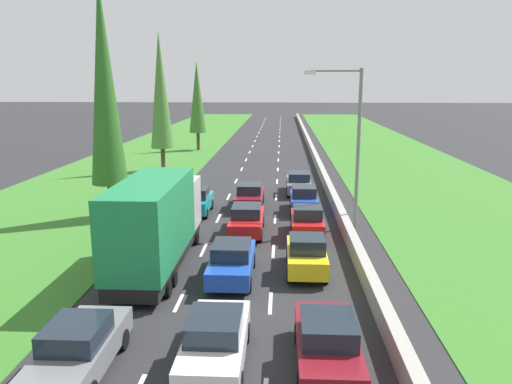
# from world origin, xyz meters

# --- Properties ---
(ground_plane) EXTENTS (300.00, 300.00, 0.00)m
(ground_plane) POSITION_xyz_m (0.00, 60.00, 0.00)
(ground_plane) COLOR #28282B
(ground_plane) RESTS_ON ground
(grass_verge_left) EXTENTS (14.00, 140.00, 0.04)m
(grass_verge_left) POSITION_xyz_m (-12.65, 60.00, 0.02)
(grass_verge_left) COLOR #387528
(grass_verge_left) RESTS_ON ground
(grass_verge_right) EXTENTS (14.00, 140.00, 0.04)m
(grass_verge_right) POSITION_xyz_m (14.35, 60.00, 0.02)
(grass_verge_right) COLOR #387528
(grass_verge_right) RESTS_ON ground
(median_barrier) EXTENTS (0.44, 120.00, 0.85)m
(median_barrier) POSITION_xyz_m (5.70, 60.00, 0.42)
(median_barrier) COLOR #9E9B93
(median_barrier) RESTS_ON ground
(lane_markings) EXTENTS (3.64, 116.00, 0.01)m
(lane_markings) POSITION_xyz_m (0.00, 60.00, 0.01)
(lane_markings) COLOR white
(lane_markings) RESTS_ON ground
(white_sedan_centre_lane) EXTENTS (1.82, 4.50, 1.64)m
(white_sedan_centre_lane) POSITION_xyz_m (0.23, 10.61, 0.81)
(white_sedan_centre_lane) COLOR white
(white_sedan_centre_lane) RESTS_ON ground
(maroon_sedan_right_lane) EXTENTS (1.82, 4.50, 1.64)m
(maroon_sedan_right_lane) POSITION_xyz_m (3.50, 10.62, 0.81)
(maroon_sedan_right_lane) COLOR maroon
(maroon_sedan_right_lane) RESTS_ON ground
(yellow_hatchback_right_lane) EXTENTS (1.74, 3.90, 1.72)m
(yellow_hatchback_right_lane) POSITION_xyz_m (3.25, 18.23, 0.84)
(yellow_hatchback_right_lane) COLOR yellow
(yellow_hatchback_right_lane) RESTS_ON ground
(grey_sedan_left_lane) EXTENTS (1.82, 4.50, 1.64)m
(grey_sedan_left_lane) POSITION_xyz_m (-3.61, 9.96, 0.81)
(grey_sedan_left_lane) COLOR slate
(grey_sedan_left_lane) RESTS_ON ground
(green_box_truck_left_lane) EXTENTS (2.46, 9.40, 4.18)m
(green_box_truck_left_lane) POSITION_xyz_m (-3.40, 18.42, 2.18)
(green_box_truck_left_lane) COLOR black
(green_box_truck_left_lane) RESTS_ON ground
(blue_sedan_centre_lane) EXTENTS (1.82, 4.50, 1.64)m
(blue_sedan_centre_lane) POSITION_xyz_m (0.05, 17.33, 0.81)
(blue_sedan_centre_lane) COLOR #1E47B7
(blue_sedan_centre_lane) RESTS_ON ground
(teal_hatchback_left_lane) EXTENTS (1.74, 3.90, 1.72)m
(teal_hatchback_left_lane) POSITION_xyz_m (-3.28, 28.06, 0.84)
(teal_hatchback_left_lane) COLOR teal
(teal_hatchback_left_lane) RESTS_ON ground
(red_hatchback_right_lane) EXTENTS (1.74, 3.90, 1.72)m
(red_hatchback_right_lane) POSITION_xyz_m (3.54, 23.63, 0.84)
(red_hatchback_right_lane) COLOR red
(red_hatchback_right_lane) RESTS_ON ground
(blue_hatchback_right_lane) EXTENTS (1.74, 3.90, 1.72)m
(blue_hatchback_right_lane) POSITION_xyz_m (3.56, 28.92, 0.84)
(blue_hatchback_right_lane) COLOR #1E47B7
(blue_hatchback_right_lane) RESTS_ON ground
(grey_sedan_right_lane) EXTENTS (1.82, 4.50, 1.64)m
(grey_sedan_right_lane) POSITION_xyz_m (3.42, 34.41, 0.81)
(grey_sedan_right_lane) COLOR slate
(grey_sedan_right_lane) RESTS_ON ground
(red_sedan_centre_lane) EXTENTS (1.82, 4.50, 1.64)m
(red_sedan_centre_lane) POSITION_xyz_m (0.23, 23.92, 0.81)
(red_sedan_centre_lane) COLOR red
(red_sedan_centre_lane) RESTS_ON ground
(maroon_sedan_centre_lane) EXTENTS (1.82, 4.50, 1.64)m
(maroon_sedan_centre_lane) POSITION_xyz_m (0.01, 29.85, 0.81)
(maroon_sedan_centre_lane) COLOR maroon
(maroon_sedan_centre_lane) RESTS_ON ground
(poplar_tree_second) EXTENTS (2.16, 2.16, 14.23)m
(poplar_tree_second) POSITION_xyz_m (-8.32, 26.75, 8.17)
(poplar_tree_second) COLOR #4C3823
(poplar_tree_second) RESTS_ON ground
(poplar_tree_third) EXTENTS (2.12, 2.12, 12.82)m
(poplar_tree_third) POSITION_xyz_m (-9.11, 43.80, 7.46)
(poplar_tree_third) COLOR #4C3823
(poplar_tree_third) RESTS_ON ground
(poplar_tree_fourth) EXTENTS (2.07, 2.07, 10.76)m
(poplar_tree_fourth) POSITION_xyz_m (-8.22, 58.65, 6.43)
(poplar_tree_fourth) COLOR #4C3823
(poplar_tree_fourth) RESTS_ON ground
(street_light_mast) EXTENTS (3.20, 0.28, 9.00)m
(street_light_mast) POSITION_xyz_m (6.06, 25.50, 5.23)
(street_light_mast) COLOR gray
(street_light_mast) RESTS_ON ground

